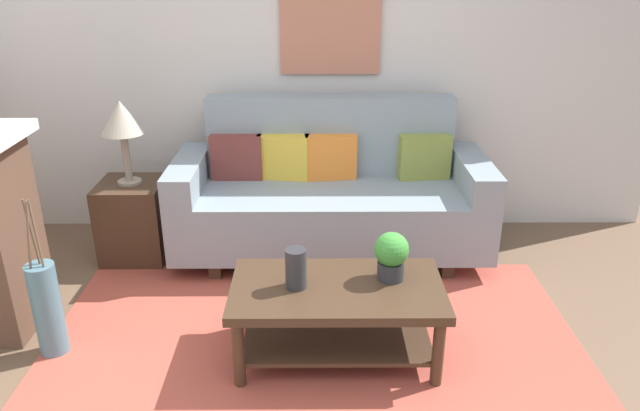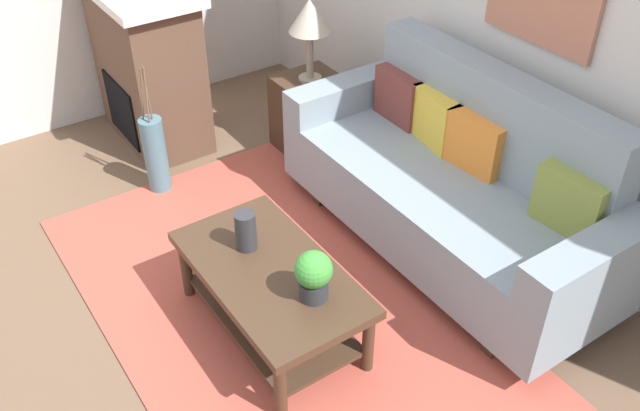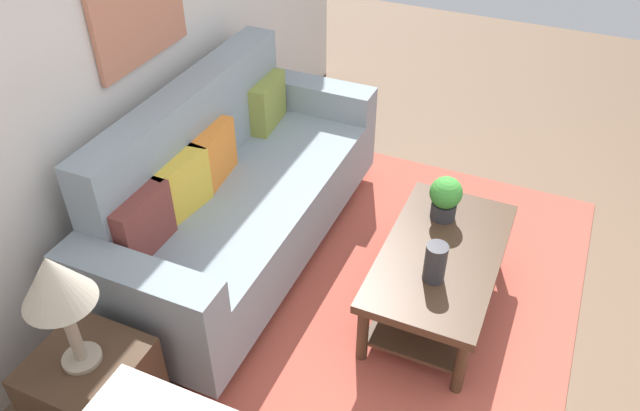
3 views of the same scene
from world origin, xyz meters
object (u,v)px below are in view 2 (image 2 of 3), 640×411
object	(u,v)px
fireplace	(148,65)
throw_pillow_orange	(475,143)
throw_pillow_maroon	(399,97)
tabletop_vase	(246,231)
throw_pillow_olive	(569,202)
floor_vase	(156,155)
side_table	(310,115)
couch	(453,187)
throw_pillow_mustard	(435,119)
potted_plant_tabletop	(314,274)
coffee_table	(271,286)
table_lamp	(309,19)

from	to	relation	value
fireplace	throw_pillow_orange	bearing A→B (deg)	25.92
throw_pillow_maroon	tabletop_vase	bearing A→B (deg)	-71.44
throw_pillow_olive	floor_vase	size ratio (longest dim) A/B	0.67
throw_pillow_maroon	side_table	xyz separation A→B (m)	(-0.71, -0.20, -0.40)
couch	tabletop_vase	size ratio (longest dim) A/B	10.03
couch	floor_vase	distance (m)	1.95
couch	throw_pillow_mustard	size ratio (longest dim) A/B	5.97
throw_pillow_mustard	side_table	distance (m)	1.13
throw_pillow_mustard	fireplace	bearing A→B (deg)	-150.14
throw_pillow_orange	fireplace	bearing A→B (deg)	-154.08
tabletop_vase	side_table	bearing A→B (deg)	135.04
throw_pillow_maroon	potted_plant_tabletop	bearing A→B (deg)	-53.51
potted_plant_tabletop	fireplace	xyz separation A→B (m)	(-2.45, 0.23, 0.02)
throw_pillow_mustard	coffee_table	xyz separation A→B (m)	(0.34, -1.36, -0.37)
throw_pillow_maroon	floor_vase	distance (m)	1.63
coffee_table	table_lamp	world-z (taller)	table_lamp
throw_pillow_mustard	side_table	world-z (taller)	throw_pillow_mustard
side_table	fireplace	distance (m)	1.20
throw_pillow_mustard	side_table	xyz separation A→B (m)	(-1.04, -0.20, -0.40)
throw_pillow_mustard	side_table	size ratio (longest dim) A/B	0.64
throw_pillow_olive	throw_pillow_mustard	bearing A→B (deg)	180.00
throw_pillow_orange	tabletop_vase	world-z (taller)	throw_pillow_orange
side_table	floor_vase	bearing A→B (deg)	-97.59
coffee_table	fireplace	bearing A→B (deg)	171.94
couch	throw_pillow_olive	xyz separation A→B (m)	(0.66, 0.13, 0.25)
couch	tabletop_vase	xyz separation A→B (m)	(-0.20, -1.24, 0.11)
couch	potted_plant_tabletop	distance (m)	1.20
table_lamp	fireplace	world-z (taller)	fireplace
throw_pillow_orange	potted_plant_tabletop	size ratio (longest dim) A/B	1.37
tabletop_vase	fireplace	distance (m)	1.99
fireplace	floor_vase	size ratio (longest dim) A/B	2.17
potted_plant_tabletop	table_lamp	size ratio (longest dim) A/B	0.46
throw_pillow_olive	fireplace	bearing A→B (deg)	-159.60
potted_plant_tabletop	floor_vase	distance (m)	1.84
throw_pillow_maroon	throw_pillow_orange	world-z (taller)	same
throw_pillow_mustard	table_lamp	world-z (taller)	table_lamp
table_lamp	fireplace	distance (m)	1.23
couch	fireplace	world-z (taller)	fireplace
tabletop_vase	table_lamp	size ratio (longest dim) A/B	0.38
couch	throw_pillow_maroon	xyz separation A→B (m)	(-0.66, 0.13, 0.25)
coffee_table	tabletop_vase	distance (m)	0.31
throw_pillow_maroon	throw_pillow_orange	xyz separation A→B (m)	(0.66, 0.00, 0.00)
throw_pillow_maroon	tabletop_vase	distance (m)	1.45
tabletop_vase	potted_plant_tabletop	size ratio (longest dim) A/B	0.82
potted_plant_tabletop	throw_pillow_olive	bearing A→B (deg)	73.67
fireplace	throw_pillow_mustard	bearing A→B (deg)	29.86
coffee_table	couch	bearing A→B (deg)	90.33
throw_pillow_orange	floor_vase	world-z (taller)	throw_pillow_orange
throw_pillow_orange	throw_pillow_maroon	bearing A→B (deg)	180.00
tabletop_vase	fireplace	bearing A→B (deg)	170.83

